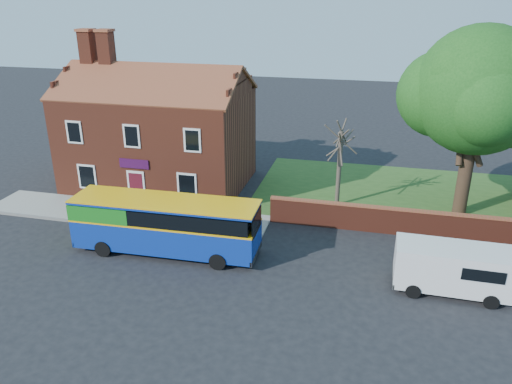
# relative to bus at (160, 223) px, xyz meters

# --- Properties ---
(ground) EXTENTS (120.00, 120.00, 0.00)m
(ground) POSITION_rel_bus_xyz_m (2.87, -1.92, -1.70)
(ground) COLOR black
(ground) RESTS_ON ground
(pavement) EXTENTS (18.00, 3.50, 0.12)m
(pavement) POSITION_rel_bus_xyz_m (-4.13, 3.83, -1.64)
(pavement) COLOR gray
(pavement) RESTS_ON ground
(kerb) EXTENTS (18.00, 0.15, 0.14)m
(kerb) POSITION_rel_bus_xyz_m (-4.13, 2.08, -1.63)
(kerb) COLOR slate
(kerb) RESTS_ON ground
(grass_strip) EXTENTS (26.00, 12.00, 0.04)m
(grass_strip) POSITION_rel_bus_xyz_m (15.87, 11.08, -1.68)
(grass_strip) COLOR #426B28
(grass_strip) RESTS_ON ground
(shop_building) EXTENTS (12.30, 8.13, 10.50)m
(shop_building) POSITION_rel_bus_xyz_m (-4.16, 9.58, 1.71)
(shop_building) COLOR maroon
(shop_building) RESTS_ON ground
(boundary_wall) EXTENTS (22.00, 0.38, 1.60)m
(boundary_wall) POSITION_rel_bus_xyz_m (15.87, 5.08, -0.89)
(boundary_wall) COLOR maroon
(boundary_wall) RESTS_ON ground
(bus) EXTENTS (9.87, 2.73, 2.99)m
(bus) POSITION_rel_bus_xyz_m (0.00, 0.00, 0.00)
(bus) COLOR #0E309C
(bus) RESTS_ON ground
(van_near) EXTENTS (5.18, 2.23, 2.26)m
(van_near) POSITION_rel_bus_xyz_m (14.56, -0.43, -0.44)
(van_near) COLOR white
(van_near) RESTS_ON ground
(large_tree) EXTENTS (9.37, 7.41, 11.43)m
(large_tree) POSITION_rel_bus_xyz_m (16.22, 9.10, 5.78)
(large_tree) COLOR black
(large_tree) RESTS_ON ground
(bare_tree) EXTENTS (2.04, 2.43, 5.43)m
(bare_tree) POSITION_rel_bus_xyz_m (8.57, 8.44, 1.08)
(bare_tree) COLOR #4C4238
(bare_tree) RESTS_ON ground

